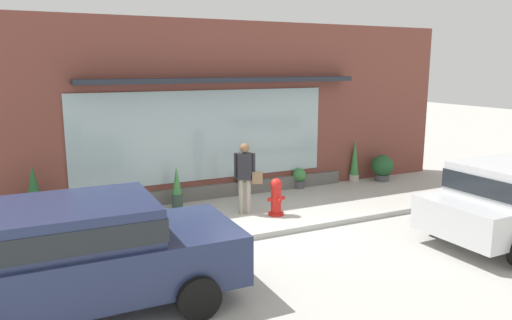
% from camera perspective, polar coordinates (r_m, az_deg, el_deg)
% --- Properties ---
extents(ground_plane, '(60.00, 60.00, 0.00)m').
position_cam_1_polar(ground_plane, '(10.31, 2.81, -8.24)').
color(ground_plane, '#B2AFA8').
extents(curb_strip, '(14.00, 0.24, 0.12)m').
position_cam_1_polar(curb_strip, '(10.12, 3.37, -8.26)').
color(curb_strip, '#B2B2AD').
rests_on(curb_strip, ground_plane).
extents(storefront, '(14.00, 0.81, 4.53)m').
position_cam_1_polar(storefront, '(12.66, -4.11, 5.70)').
color(storefront, brown).
rests_on(storefront, ground_plane).
extents(fire_hydrant, '(0.42, 0.39, 0.87)m').
position_cam_1_polar(fire_hydrant, '(11.18, 2.39, -4.32)').
color(fire_hydrant, red).
rests_on(fire_hydrant, ground_plane).
extents(pedestrian_with_handbag, '(0.60, 0.43, 1.67)m').
position_cam_1_polar(pedestrian_with_handbag, '(11.14, -1.23, -1.55)').
color(pedestrian_with_handbag, '#9E9384').
rests_on(pedestrian_with_handbag, ground_plane).
extents(parked_car_navy, '(4.41, 2.08, 1.59)m').
position_cam_1_polar(parked_car_navy, '(7.22, -20.42, -9.99)').
color(parked_car_navy, navy).
rests_on(parked_car_navy, ground_plane).
extents(potted_plant_window_left, '(0.39, 0.39, 0.57)m').
position_cam_1_polar(potted_plant_window_left, '(13.70, 5.11, -2.04)').
color(potted_plant_window_left, '#4C4C51').
rests_on(potted_plant_window_left, ground_plane).
extents(potted_plant_trailing_edge, '(0.26, 0.26, 1.03)m').
position_cam_1_polar(potted_plant_trailing_edge, '(11.84, -9.30, -3.33)').
color(potted_plant_trailing_edge, '#33473D').
rests_on(potted_plant_trailing_edge, ground_plane).
extents(potted_plant_doorstep, '(0.35, 0.35, 0.69)m').
position_cam_1_polar(potted_plant_doorstep, '(12.87, -1.60, -2.44)').
color(potted_plant_doorstep, '#B7B2A3').
rests_on(potted_plant_doorstep, ground_plane).
extents(potted_plant_corner_tall, '(0.30, 0.30, 1.27)m').
position_cam_1_polar(potted_plant_corner_tall, '(14.71, 11.53, -0.09)').
color(potted_plant_corner_tall, '#B7B2A3').
rests_on(potted_plant_corner_tall, ground_plane).
extents(potted_plant_window_center, '(0.44, 0.44, 1.34)m').
position_cam_1_polar(potted_plant_window_center, '(11.49, -24.64, -3.88)').
color(potted_plant_window_center, '#4C4C51').
rests_on(potted_plant_window_center, ground_plane).
extents(potted_plant_low_front, '(0.64, 0.64, 0.78)m').
position_cam_1_polar(potted_plant_low_front, '(14.98, 14.66, -0.80)').
color(potted_plant_low_front, '#4C4C51').
rests_on(potted_plant_low_front, ground_plane).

